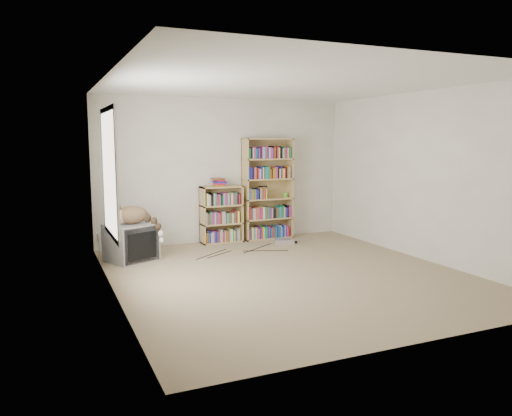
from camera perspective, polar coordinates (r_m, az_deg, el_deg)
name	(u,v)px	position (r m, az deg, el deg)	size (l,w,h in m)	color
floor	(288,274)	(6.74, 3.72, -7.56)	(4.50, 5.00, 0.01)	tan
wall_back	(224,170)	(8.82, -3.65, 4.30)	(4.50, 0.02, 2.50)	silver
wall_front	(424,203)	(4.46, 18.65, 0.52)	(4.50, 0.02, 2.50)	silver
wall_left	(111,188)	(5.85, -16.19, 2.25)	(0.02, 5.00, 2.50)	silver
wall_right	(424,176)	(7.81, 18.69, 3.47)	(0.02, 5.00, 2.50)	silver
ceiling	(290,83)	(6.54, 3.92, 14.06)	(4.50, 5.00, 0.02)	white
window	(110,173)	(6.04, -16.38, 3.84)	(0.02, 1.22, 1.52)	white
crt_tv	(131,242)	(7.63, -14.13, -3.84)	(0.82, 0.79, 0.56)	gray
cat	(136,217)	(7.53, -13.61, -1.05)	(0.75, 0.53, 0.59)	#342015
bookcase_tall	(267,191)	(9.01, 1.31, 1.92)	(0.91, 0.30, 1.81)	tan
bookcase_short	(221,216)	(8.73, -4.00, -0.94)	(0.72, 0.30, 0.99)	tan
book_stack	(219,182)	(8.64, -4.30, 2.97)	(0.20, 0.26, 0.14)	#B91834
green_mug	(285,195)	(9.15, 3.36, 1.52)	(0.08, 0.08, 0.09)	#5CB834
framed_print	(263,192)	(9.06, 0.82, 1.88)	(0.16, 0.01, 0.22)	black
dvd_player	(284,241)	(8.68, 3.23, -3.82)	(0.33, 0.24, 0.08)	#B7B7BD
wall_outlet	(97,238)	(7.90, -17.66, -3.25)	(0.01, 0.08, 0.13)	silver
floor_cables	(230,251)	(8.05, -2.98, -4.99)	(1.20, 0.70, 0.01)	black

